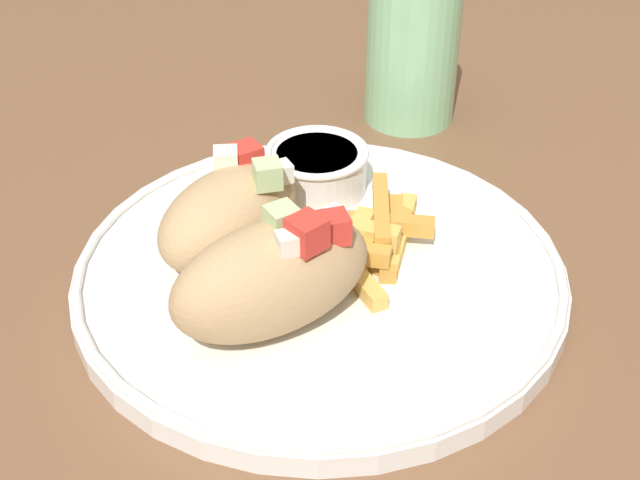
{
  "coord_description": "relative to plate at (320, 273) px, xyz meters",
  "views": [
    {
      "loc": [
        -0.05,
        -0.4,
        1.04
      ],
      "look_at": [
        0.03,
        0.02,
        0.73
      ],
      "focal_mm": 50.0,
      "sensor_mm": 36.0,
      "label": 1
    }
  ],
  "objects": [
    {
      "name": "table",
      "position": [
        -0.03,
        -0.02,
        -0.07
      ],
      "size": [
        1.34,
        1.34,
        0.7
      ],
      "color": "brown",
      "rests_on": "ground_plane"
    },
    {
      "name": "plate",
      "position": [
        0.0,
        0.0,
        0.0
      ],
      "size": [
        0.3,
        0.3,
        0.02
      ],
      "color": "white",
      "rests_on": "table"
    },
    {
      "name": "pita_sandwich_near",
      "position": [
        -0.03,
        -0.04,
        0.04
      ],
      "size": [
        0.13,
        0.1,
        0.07
      ],
      "rotation": [
        0.0,
        0.0,
        0.38
      ],
      "color": "tan",
      "rests_on": "plate"
    },
    {
      "name": "pita_sandwich_far",
      "position": [
        -0.05,
        0.02,
        0.03
      ],
      "size": [
        0.12,
        0.12,
        0.06
      ],
      "rotation": [
        0.0,
        0.0,
        0.75
      ],
      "color": "tan",
      "rests_on": "plate"
    },
    {
      "name": "fries_pile",
      "position": [
        0.03,
        0.01,
        0.01
      ],
      "size": [
        0.12,
        0.1,
        0.03
      ],
      "color": "#E5B251",
      "rests_on": "plate"
    },
    {
      "name": "sauce_ramekin",
      "position": [
        0.01,
        0.09,
        0.02
      ],
      "size": [
        0.07,
        0.07,
        0.03
      ],
      "color": "white",
      "rests_on": "plate"
    },
    {
      "name": "water_glass",
      "position": [
        0.11,
        0.2,
        0.04
      ],
      "size": [
        0.07,
        0.07,
        0.12
      ],
      "color": "#8CCC93",
      "rests_on": "table"
    }
  ]
}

